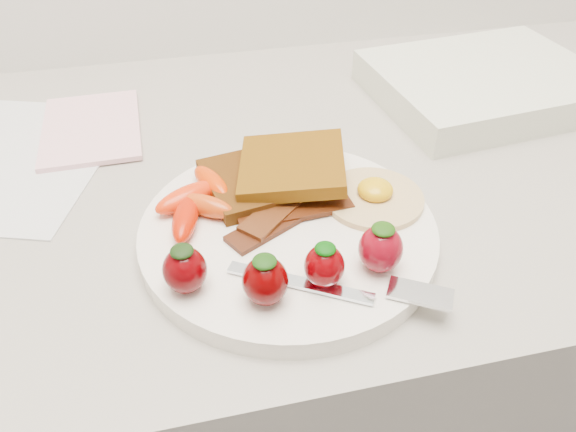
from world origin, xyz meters
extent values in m
cube|color=gray|center=(0.00, 1.70, 0.45)|extent=(2.00, 0.60, 0.90)
cylinder|color=white|center=(-0.01, 1.57, 0.91)|extent=(0.27, 0.27, 0.02)
cube|color=black|center=(-0.02, 1.63, 0.93)|extent=(0.11, 0.11, 0.01)
cube|color=#492604|center=(0.01, 1.63, 0.94)|extent=(0.12, 0.12, 0.02)
cylinder|color=beige|center=(0.08, 1.58, 0.92)|extent=(0.11, 0.11, 0.01)
ellipsoid|color=#E6A80A|center=(0.08, 1.59, 0.93)|extent=(0.04, 0.04, 0.02)
cube|color=black|center=(-0.01, 1.57, 0.92)|extent=(0.11, 0.08, 0.00)
cube|color=black|center=(0.00, 1.58, 0.92)|extent=(0.11, 0.04, 0.00)
cube|color=black|center=(0.00, 1.59, 0.92)|extent=(0.10, 0.09, 0.00)
ellipsoid|color=red|center=(-0.09, 1.62, 0.93)|extent=(0.07, 0.05, 0.02)
ellipsoid|color=#C9410D|center=(-0.08, 1.60, 0.93)|extent=(0.06, 0.05, 0.02)
ellipsoid|color=#BC1600|center=(-0.10, 1.58, 0.93)|extent=(0.04, 0.07, 0.02)
ellipsoid|color=#E03400|center=(-0.07, 1.63, 0.93)|extent=(0.04, 0.06, 0.02)
ellipsoid|color=#500003|center=(-0.10, 1.51, 0.94)|extent=(0.03, 0.03, 0.04)
ellipsoid|color=black|center=(-0.10, 1.51, 0.96)|extent=(0.02, 0.02, 0.01)
ellipsoid|color=#4A0000|center=(-0.04, 1.48, 0.94)|extent=(0.04, 0.04, 0.04)
ellipsoid|color=#143A0A|center=(-0.04, 1.48, 0.96)|extent=(0.02, 0.02, 0.01)
ellipsoid|color=#5E0003|center=(0.01, 1.49, 0.94)|extent=(0.03, 0.03, 0.04)
ellipsoid|color=#064505|center=(0.01, 1.49, 0.95)|extent=(0.02, 0.02, 0.01)
ellipsoid|color=maroon|center=(0.05, 1.50, 0.94)|extent=(0.04, 0.04, 0.04)
ellipsoid|color=#194309|center=(0.05, 1.50, 0.96)|extent=(0.02, 0.02, 0.01)
cube|color=white|center=(-0.01, 1.49, 0.92)|extent=(0.11, 0.07, 0.00)
cube|color=silver|center=(0.08, 1.46, 0.92)|extent=(0.06, 0.05, 0.00)
cube|color=silver|center=(-0.27, 1.76, 0.90)|extent=(0.26, 0.30, 0.00)
cube|color=#FBBAC3|center=(-0.19, 1.81, 0.91)|extent=(0.11, 0.16, 0.01)
cube|color=silver|center=(0.30, 1.78, 0.92)|extent=(0.30, 0.25, 0.04)
camera|label=1|loc=(-0.09, 1.19, 1.25)|focal=35.00mm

